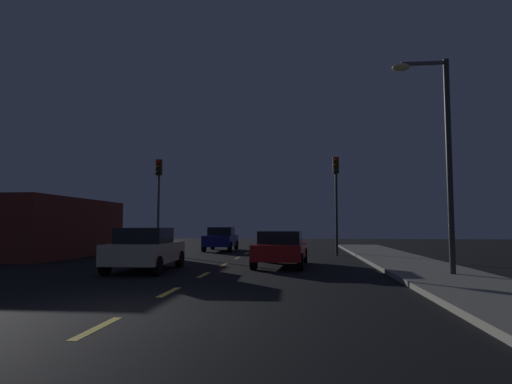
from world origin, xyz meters
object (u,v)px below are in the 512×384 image
street_lamp_right (440,145)px  car_adjacent_lane (146,249)px  car_stopped_ahead (281,248)px  car_oncoming_far (221,239)px  traffic_signal_right (336,187)px  traffic_signal_left (159,188)px

street_lamp_right → car_adjacent_lane: bearing=172.7°
car_stopped_ahead → car_oncoming_far: 11.45m
traffic_signal_right → car_adjacent_lane: size_ratio=1.31×
traffic_signal_left → car_oncoming_far: size_ratio=1.32×
traffic_signal_left → car_stopped_ahead: bearing=-42.0°
car_stopped_ahead → street_lamp_right: size_ratio=0.66×
traffic_signal_left → car_stopped_ahead: (7.29, -6.57, -3.02)m
traffic_signal_left → car_stopped_ahead: size_ratio=1.19×
car_adjacent_lane → car_oncoming_far: bearing=88.5°
car_stopped_ahead → traffic_signal_left: bearing=138.0°
car_oncoming_far → traffic_signal_left: bearing=-125.9°
traffic_signal_left → traffic_signal_right: size_ratio=1.00×
traffic_signal_left → car_adjacent_lane: 9.76m
car_oncoming_far → street_lamp_right: (9.53, -14.21, 3.37)m
car_stopped_ahead → car_adjacent_lane: bearing=-153.4°
car_stopped_ahead → street_lamp_right: bearing=-35.3°
car_adjacent_lane → traffic_signal_left: bearing=105.9°
traffic_signal_right → street_lamp_right: size_ratio=0.78×
car_stopped_ahead → car_adjacent_lane: car_adjacent_lane is taller
car_oncoming_far → car_stopped_ahead: bearing=-67.4°
car_adjacent_lane → street_lamp_right: street_lamp_right is taller
traffic_signal_right → car_oncoming_far: (-7.11, 4.00, -2.97)m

